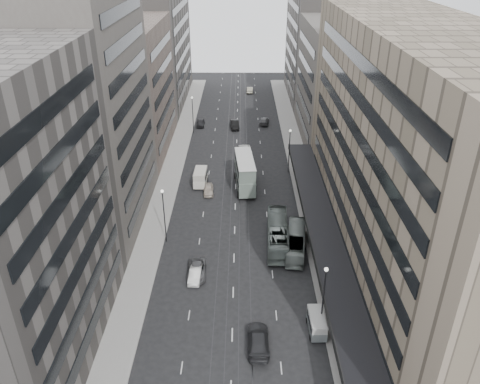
{
  "coord_description": "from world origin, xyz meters",
  "views": [
    {
      "loc": [
        0.95,
        -43.48,
        37.69
      ],
      "look_at": [
        0.79,
        15.11,
        6.33
      ],
      "focal_mm": 35.0,
      "sensor_mm": 36.0,
      "label": 1
    }
  ],
  "objects_px": {
    "bus_far": "(296,242)",
    "double_decker": "(245,172)",
    "bus_near": "(278,234)",
    "vw_microbus": "(317,323)",
    "panel_van": "(200,177)",
    "sedan_1": "(195,274)",
    "sedan_2": "(197,270)"
  },
  "relations": [
    {
      "from": "bus_far",
      "to": "double_decker",
      "type": "relative_size",
      "value": 0.97
    },
    {
      "from": "bus_near",
      "to": "vw_microbus",
      "type": "bearing_deg",
      "value": 103.22
    },
    {
      "from": "panel_van",
      "to": "bus_near",
      "type": "bearing_deg",
      "value": -53.73
    },
    {
      "from": "panel_van",
      "to": "sedan_1",
      "type": "relative_size",
      "value": 1.12
    },
    {
      "from": "double_decker",
      "to": "panel_van",
      "type": "bearing_deg",
      "value": 169.26
    },
    {
      "from": "vw_microbus",
      "to": "panel_van",
      "type": "relative_size",
      "value": 0.87
    },
    {
      "from": "vw_microbus",
      "to": "sedan_2",
      "type": "height_order",
      "value": "vw_microbus"
    },
    {
      "from": "panel_van",
      "to": "double_decker",
      "type": "bearing_deg",
      "value": -3.89
    },
    {
      "from": "double_decker",
      "to": "vw_microbus",
      "type": "distance_m",
      "value": 34.94
    },
    {
      "from": "vw_microbus",
      "to": "sedan_1",
      "type": "xyz_separation_m",
      "value": [
        -14.01,
        9.05,
        -0.51
      ]
    },
    {
      "from": "panel_van",
      "to": "sedan_1",
      "type": "distance_m",
      "value": 25.86
    },
    {
      "from": "bus_near",
      "to": "bus_far",
      "type": "height_order",
      "value": "bus_near"
    },
    {
      "from": "sedan_1",
      "to": "sedan_2",
      "type": "bearing_deg",
      "value": 85.99
    },
    {
      "from": "double_decker",
      "to": "panel_van",
      "type": "height_order",
      "value": "double_decker"
    },
    {
      "from": "double_decker",
      "to": "sedan_1",
      "type": "height_order",
      "value": "double_decker"
    },
    {
      "from": "bus_far",
      "to": "vw_microbus",
      "type": "relative_size",
      "value": 2.5
    },
    {
      "from": "bus_near",
      "to": "double_decker",
      "type": "height_order",
      "value": "double_decker"
    },
    {
      "from": "vw_microbus",
      "to": "sedan_2",
      "type": "distance_m",
      "value": 17.03
    },
    {
      "from": "sedan_1",
      "to": "sedan_2",
      "type": "relative_size",
      "value": 0.83
    },
    {
      "from": "sedan_2",
      "to": "bus_far",
      "type": "bearing_deg",
      "value": 20.27
    },
    {
      "from": "sedan_1",
      "to": "bus_near",
      "type": "bearing_deg",
      "value": 38.91
    },
    {
      "from": "bus_near",
      "to": "sedan_1",
      "type": "distance_m",
      "value": 13.45
    },
    {
      "from": "vw_microbus",
      "to": "bus_near",
      "type": "bearing_deg",
      "value": 99.26
    },
    {
      "from": "double_decker",
      "to": "bus_far",
      "type": "bearing_deg",
      "value": -74.61
    },
    {
      "from": "bus_near",
      "to": "double_decker",
      "type": "distance_m",
      "value": 17.81
    },
    {
      "from": "vw_microbus",
      "to": "panel_van",
      "type": "bearing_deg",
      "value": 112.56
    },
    {
      "from": "panel_van",
      "to": "sedan_2",
      "type": "bearing_deg",
      "value": -84.69
    },
    {
      "from": "double_decker",
      "to": "sedan_1",
      "type": "bearing_deg",
      "value": -109.16
    },
    {
      "from": "sedan_1",
      "to": "sedan_2",
      "type": "height_order",
      "value": "sedan_2"
    },
    {
      "from": "bus_far",
      "to": "vw_microbus",
      "type": "xyz_separation_m",
      "value": [
        0.7,
        -15.26,
        -0.2
      ]
    },
    {
      "from": "double_decker",
      "to": "vw_microbus",
      "type": "relative_size",
      "value": 2.57
    },
    {
      "from": "bus_far",
      "to": "panel_van",
      "type": "relative_size",
      "value": 2.17
    }
  ]
}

